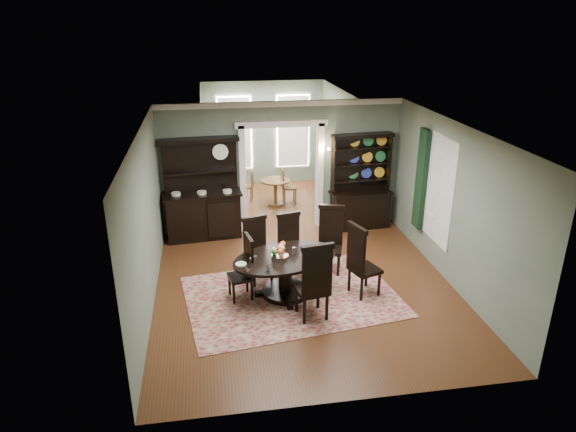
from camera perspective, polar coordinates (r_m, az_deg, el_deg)
name	(u,v)px	position (r m, az deg, el deg)	size (l,w,h in m)	color
room	(306,209)	(9.03, 2.02, 0.75)	(5.51, 6.01, 3.01)	#5B2E18
parlor	(268,141)	(14.24, -2.25, 8.38)	(3.51, 3.50, 3.01)	#5B2E18
doorway_trim	(281,162)	(11.78, -0.74, 6.04)	(2.08, 0.25, 2.57)	white
right_window	(430,185)	(10.62, 15.51, 3.37)	(0.15, 1.47, 2.12)	white
wall_sconce	(324,150)	(11.74, 3.99, 7.31)	(0.27, 0.21, 0.21)	#C67B34
rug	(292,296)	(9.42, 0.43, -8.91)	(3.73, 2.57, 0.01)	maroon
dining_table	(285,268)	(9.23, -0.30, -5.82)	(2.27, 2.27, 0.77)	black
centerpiece	(280,254)	(9.06, -0.90, -4.24)	(1.51, 0.97, 0.25)	white
chair_far_left	(257,247)	(9.72, -3.49, -3.51)	(0.58, 0.56, 1.27)	black
chair_far_mid	(290,242)	(9.95, 0.23, -2.95)	(0.54, 0.52, 1.24)	black
chair_far_right	(330,237)	(10.11, 4.74, -2.30)	(0.61, 0.59, 1.33)	black
chair_end_left	(245,266)	(9.15, -4.77, -5.57)	(0.48, 0.50, 1.18)	black
chair_end_right	(360,259)	(9.21, 8.01, -4.75)	(0.63, 0.64, 1.39)	black
chair_near	(315,280)	(8.41, 2.98, -7.14)	(0.60, 0.58, 1.43)	black
sideboard	(203,204)	(11.67, -9.48, 1.34)	(1.78, 0.78, 2.28)	black
welsh_dresser	(360,194)	(12.19, 8.02, 2.41)	(1.48, 0.64, 2.25)	black
parlor_table	(275,189)	(13.55, -1.40, 3.04)	(0.76, 0.76, 0.70)	brown
parlor_chair_left	(249,185)	(13.94, -4.36, 3.51)	(0.39, 0.38, 0.85)	brown
parlor_chair_right	(287,185)	(13.61, -0.14, 3.44)	(0.41, 0.41, 0.99)	brown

